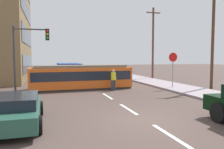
{
  "coord_description": "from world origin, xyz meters",
  "views": [
    {
      "loc": [
        -3.94,
        -8.49,
        2.6
      ],
      "look_at": [
        1.13,
        8.72,
        1.25
      ],
      "focal_mm": 35.97,
      "sensor_mm": 36.0,
      "label": 1
    }
  ],
  "objects_px": {
    "city_bus": "(69,70)",
    "utility_pole_near": "(213,35)",
    "parked_sedan_near": "(15,109)",
    "traffic_light_mast": "(29,47)",
    "pedestrian_crossing": "(113,79)",
    "utility_pole_mid": "(153,42)",
    "streetcar_tram": "(81,77)",
    "stop_sign": "(173,63)"
  },
  "relations": [
    {
      "from": "streetcar_tram",
      "to": "parked_sedan_near",
      "type": "relative_size",
      "value": 1.88
    },
    {
      "from": "pedestrian_crossing",
      "to": "utility_pole_near",
      "type": "height_order",
      "value": "utility_pole_near"
    },
    {
      "from": "stop_sign",
      "to": "traffic_light_mast",
      "type": "height_order",
      "value": "traffic_light_mast"
    },
    {
      "from": "pedestrian_crossing",
      "to": "parked_sedan_near",
      "type": "xyz_separation_m",
      "value": [
        -6.24,
        -7.67,
        -0.32
      ]
    },
    {
      "from": "pedestrian_crossing",
      "to": "traffic_light_mast",
      "type": "bearing_deg",
      "value": 174.69
    },
    {
      "from": "city_bus",
      "to": "utility_pole_mid",
      "type": "xyz_separation_m",
      "value": [
        9.99,
        -2.23,
        3.4
      ]
    },
    {
      "from": "pedestrian_crossing",
      "to": "utility_pole_mid",
      "type": "distance_m",
      "value": 11.68
    },
    {
      "from": "stop_sign",
      "to": "traffic_light_mast",
      "type": "distance_m",
      "value": 11.41
    },
    {
      "from": "stop_sign",
      "to": "utility_pole_near",
      "type": "distance_m",
      "value": 3.99
    },
    {
      "from": "parked_sedan_near",
      "to": "utility_pole_mid",
      "type": "height_order",
      "value": "utility_pole_mid"
    },
    {
      "from": "streetcar_tram",
      "to": "city_bus",
      "type": "xyz_separation_m",
      "value": [
        -0.17,
        8.69,
        0.07
      ]
    },
    {
      "from": "city_bus",
      "to": "pedestrian_crossing",
      "type": "relative_size",
      "value": 3.33
    },
    {
      "from": "pedestrian_crossing",
      "to": "parked_sedan_near",
      "type": "relative_size",
      "value": 0.38
    },
    {
      "from": "streetcar_tram",
      "to": "utility_pole_mid",
      "type": "distance_m",
      "value": 12.26
    },
    {
      "from": "utility_pole_mid",
      "to": "traffic_light_mast",
      "type": "bearing_deg",
      "value": -151.01
    },
    {
      "from": "utility_pole_mid",
      "to": "pedestrian_crossing",
      "type": "bearing_deg",
      "value": -132.47
    },
    {
      "from": "parked_sedan_near",
      "to": "stop_sign",
      "type": "xyz_separation_m",
      "value": [
        11.3,
        7.3,
        1.57
      ]
    },
    {
      "from": "pedestrian_crossing",
      "to": "stop_sign",
      "type": "height_order",
      "value": "stop_sign"
    },
    {
      "from": "city_bus",
      "to": "traffic_light_mast",
      "type": "distance_m",
      "value": 10.8
    },
    {
      "from": "city_bus",
      "to": "utility_pole_near",
      "type": "height_order",
      "value": "utility_pole_near"
    },
    {
      "from": "streetcar_tram",
      "to": "pedestrian_crossing",
      "type": "distance_m",
      "value": 2.9
    },
    {
      "from": "pedestrian_crossing",
      "to": "stop_sign",
      "type": "relative_size",
      "value": 0.58
    },
    {
      "from": "traffic_light_mast",
      "to": "city_bus",
      "type": "bearing_deg",
      "value": 69.08
    },
    {
      "from": "parked_sedan_near",
      "to": "traffic_light_mast",
      "type": "relative_size",
      "value": 0.91
    },
    {
      "from": "utility_pole_near",
      "to": "utility_pole_mid",
      "type": "relative_size",
      "value": 1.0
    },
    {
      "from": "traffic_light_mast",
      "to": "utility_pole_mid",
      "type": "relative_size",
      "value": 0.56
    },
    {
      "from": "utility_pole_near",
      "to": "parked_sedan_near",
      "type": "bearing_deg",
      "value": -156.03
    },
    {
      "from": "utility_pole_mid",
      "to": "stop_sign",
      "type": "bearing_deg",
      "value": -105.97
    },
    {
      "from": "city_bus",
      "to": "parked_sedan_near",
      "type": "bearing_deg",
      "value": -101.72
    },
    {
      "from": "streetcar_tram",
      "to": "stop_sign",
      "type": "xyz_separation_m",
      "value": [
        7.37,
        -2.12,
        1.17
      ]
    },
    {
      "from": "parked_sedan_near",
      "to": "traffic_light_mast",
      "type": "bearing_deg",
      "value": 90.08
    },
    {
      "from": "stop_sign",
      "to": "traffic_light_mast",
      "type": "relative_size",
      "value": 0.59
    },
    {
      "from": "streetcar_tram",
      "to": "parked_sedan_near",
      "type": "bearing_deg",
      "value": -112.62
    },
    {
      "from": "traffic_light_mast",
      "to": "utility_pole_near",
      "type": "relative_size",
      "value": 0.57
    },
    {
      "from": "city_bus",
      "to": "stop_sign",
      "type": "height_order",
      "value": "stop_sign"
    },
    {
      "from": "streetcar_tram",
      "to": "city_bus",
      "type": "bearing_deg",
      "value": 91.1
    },
    {
      "from": "city_bus",
      "to": "stop_sign",
      "type": "distance_m",
      "value": 13.22
    },
    {
      "from": "streetcar_tram",
      "to": "traffic_light_mast",
      "type": "distance_m",
      "value": 4.74
    },
    {
      "from": "stop_sign",
      "to": "utility_pole_mid",
      "type": "xyz_separation_m",
      "value": [
        2.45,
        8.57,
        2.3
      ]
    },
    {
      "from": "utility_pole_mid",
      "to": "streetcar_tram",
      "type": "bearing_deg",
      "value": -146.69
    },
    {
      "from": "city_bus",
      "to": "utility_pole_mid",
      "type": "distance_m",
      "value": 10.79
    },
    {
      "from": "stop_sign",
      "to": "utility_pole_mid",
      "type": "relative_size",
      "value": 0.33
    }
  ]
}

